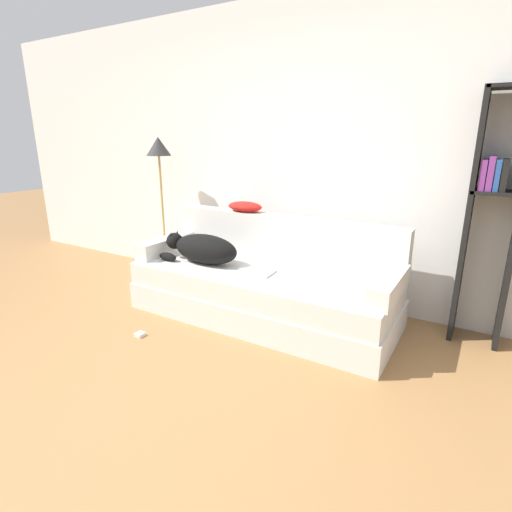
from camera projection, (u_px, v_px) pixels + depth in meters
name	position (u px, v px, depth m)	size (l,w,h in m)	color
ground_plane	(105.00, 419.00, 2.24)	(20.00, 20.00, 0.00)	#9E7042
wall_back	(291.00, 156.00, 3.73)	(8.02, 0.06, 2.70)	white
couch	(262.00, 294.00, 3.46)	(2.28, 0.91, 0.43)	silver
couch_backrest	(283.00, 238.00, 3.65)	(2.24, 0.15, 0.40)	silver
couch_arm_left	(167.00, 245.00, 3.89)	(0.15, 0.72, 0.15)	silver
couch_arm_right	(390.00, 285.00, 2.85)	(0.15, 0.72, 0.15)	silver
dog	(202.00, 249.00, 3.56)	(0.76, 0.30, 0.26)	black
laptop	(256.00, 272.00, 3.33)	(0.30, 0.22, 0.02)	silver
throw_pillow	(245.00, 207.00, 3.79)	(0.35, 0.21, 0.09)	red
bookshelf	(493.00, 209.00, 2.84)	(0.35, 0.26, 1.85)	black
floor_lamp	(160.00, 164.00, 4.15)	(0.25, 0.25, 1.52)	tan
power_adapter	(140.00, 334.00, 3.17)	(0.07, 0.07, 0.03)	silver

